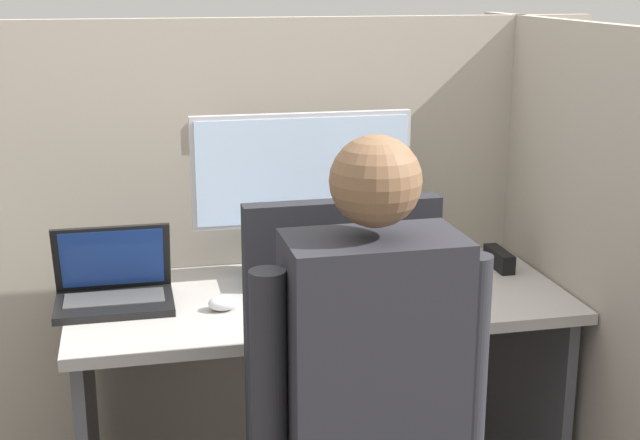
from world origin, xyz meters
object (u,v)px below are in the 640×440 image
laptop (114,289)px  coffee_mug (447,249)px  monitor (302,176)px  paper_box (303,264)px  carrot_toy (328,313)px  person (378,415)px  stapler (499,259)px

laptop → coffee_mug: 0.97m
laptop → monitor: bearing=11.6°
paper_box → carrot_toy: bearing=-90.6°
laptop → person: (0.50, -0.77, -0.02)m
monitor → laptop: (-0.53, -0.11, -0.25)m
laptop → person: 0.92m
paper_box → coffee_mug: (0.43, 0.01, 0.01)m
stapler → coffee_mug: (-0.15, 0.04, 0.03)m
paper_box → monitor: bearing=90.0°
monitor → coffee_mug: 0.50m
paper_box → coffee_mug: coffee_mug is taller
paper_box → stapler: bearing=-3.4°
paper_box → laptop: (-0.53, -0.11, 0.00)m
carrot_toy → coffee_mug: size_ratio=1.33×
person → coffee_mug: bearing=62.3°
laptop → stapler: size_ratio=2.07×
monitor → person: bearing=-91.8°
monitor → stapler: 0.64m
paper_box → carrot_toy: 0.34m
laptop → person: bearing=-57.1°
person → coffee_mug: 1.00m
laptop → stapler: 1.11m
carrot_toy → laptop: bearing=155.9°
paper_box → laptop: laptop is taller
monitor → coffee_mug: (0.43, 0.00, -0.24)m
monitor → person: person is taller
monitor → person: (-0.03, -0.88, -0.28)m
monitor → paper_box: bearing=-90.0°
stapler → coffee_mug: 0.16m
monitor → laptop: monitor is taller
paper_box → carrot_toy: size_ratio=2.11×
monitor → stapler: bearing=-3.7°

